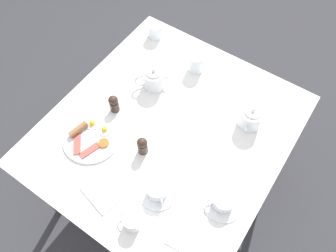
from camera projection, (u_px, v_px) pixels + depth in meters
name	position (u px, v px, depth m)	size (l,w,h in m)	color
ground_plane	(168.00, 186.00, 2.15)	(8.00, 8.00, 0.00)	#333338
table	(168.00, 135.00, 1.57)	(1.04, 1.14, 0.74)	white
breakfast_plate	(91.00, 137.00, 1.48)	(0.26, 0.26, 0.04)	white
teapot_near	(154.00, 79.00, 1.60)	(0.15, 0.14, 0.12)	white
teapot_far	(251.00, 117.00, 1.49)	(0.11, 0.19, 0.12)	white
teacup_with_saucer_left	(223.00, 202.00, 1.31)	(0.16, 0.16, 0.06)	white
teacup_with_saucer_right	(157.00, 191.00, 1.33)	(0.16, 0.16, 0.06)	white
water_glass_tall	(196.00, 63.00, 1.66)	(0.08, 0.08, 0.10)	white
water_glass_short	(155.00, 31.00, 1.79)	(0.08, 0.08, 0.08)	white
creamer_jug	(132.00, 222.00, 1.26)	(0.09, 0.07, 0.07)	white
pepper_grinder	(114.00, 103.00, 1.53)	(0.05, 0.05, 0.10)	#38281E
salt_grinder	(142.00, 145.00, 1.41)	(0.05, 0.05, 0.10)	#38281E
napkin_folded	(100.00, 193.00, 1.35)	(0.18, 0.13, 0.01)	white
fork_by_plate	(184.00, 252.00, 1.23)	(0.17, 0.03, 0.00)	silver
knife_by_plate	(233.00, 81.00, 1.66)	(0.13, 0.18, 0.00)	silver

